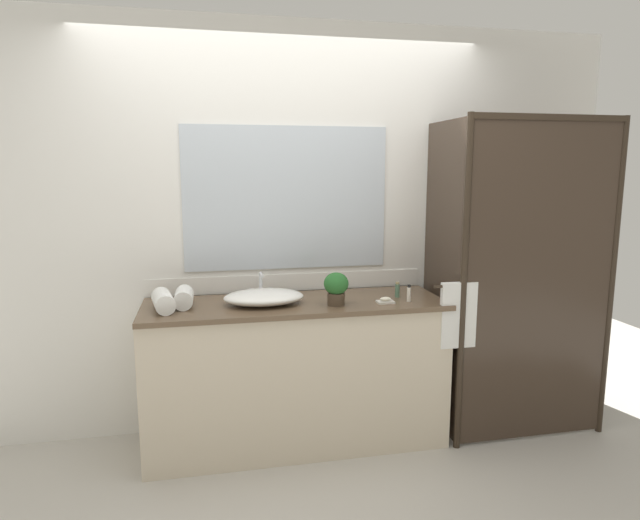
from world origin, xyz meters
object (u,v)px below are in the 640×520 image
(faucet, at_px, (261,290))
(sink_basin, at_px, (264,297))
(soap_dish, at_px, (385,301))
(rolled_towel_near_edge, at_px, (163,301))
(rolled_towel_middle, at_px, (184,297))
(amenity_bottle_shampoo, at_px, (397,290))
(potted_plant, at_px, (336,287))
(amenity_bottle_conditioner, at_px, (409,294))

(faucet, bearing_deg, sink_basin, -90.00)
(soap_dish, bearing_deg, rolled_towel_near_edge, 175.97)
(rolled_towel_middle, bearing_deg, amenity_bottle_shampoo, -1.37)
(sink_basin, bearing_deg, potted_plant, -14.47)
(faucet, height_order, rolled_towel_near_edge, faucet)
(amenity_bottle_conditioner, xyz_separation_m, rolled_towel_middle, (-1.32, 0.15, 0.01))
(potted_plant, height_order, amenity_bottle_shampoo, potted_plant)
(soap_dish, bearing_deg, potted_plant, 177.57)
(soap_dish, distance_m, amenity_bottle_conditioner, 0.15)
(amenity_bottle_conditioner, bearing_deg, rolled_towel_middle, 173.33)
(sink_basin, height_order, amenity_bottle_shampoo, amenity_bottle_shampoo)
(sink_basin, xyz_separation_m, faucet, (0.00, 0.17, 0.01))
(faucet, height_order, rolled_towel_middle, faucet)
(potted_plant, bearing_deg, faucet, 146.20)
(potted_plant, xyz_separation_m, rolled_towel_near_edge, (-0.98, 0.08, -0.05))
(sink_basin, xyz_separation_m, rolled_towel_near_edge, (-0.57, -0.03, 0.01))
(amenity_bottle_shampoo, height_order, rolled_towel_near_edge, rolled_towel_near_edge)
(faucet, relative_size, amenity_bottle_conditioner, 1.64)
(faucet, height_order, soap_dish, faucet)
(sink_basin, relative_size, rolled_towel_middle, 2.17)
(sink_basin, distance_m, soap_dish, 0.72)
(potted_plant, relative_size, amenity_bottle_conditioner, 1.87)
(faucet, bearing_deg, amenity_bottle_conditioner, -18.41)
(potted_plant, height_order, soap_dish, potted_plant)
(amenity_bottle_conditioner, bearing_deg, amenity_bottle_shampoo, 102.94)
(faucet, height_order, potted_plant, potted_plant)
(amenity_bottle_shampoo, xyz_separation_m, rolled_towel_near_edge, (-1.40, -0.04, 0.01))
(amenity_bottle_shampoo, distance_m, rolled_towel_near_edge, 1.40)
(amenity_bottle_shampoo, bearing_deg, sink_basin, -179.55)
(sink_basin, bearing_deg, rolled_towel_near_edge, -177.10)
(faucet, height_order, amenity_bottle_shampoo, faucet)
(amenity_bottle_conditioner, bearing_deg, faucet, 161.59)
(sink_basin, relative_size, amenity_bottle_shampoo, 4.94)
(sink_basin, distance_m, amenity_bottle_conditioner, 0.87)
(potted_plant, bearing_deg, rolled_towel_middle, 170.62)
(potted_plant, height_order, rolled_towel_near_edge, potted_plant)
(soap_dish, height_order, rolled_towel_near_edge, rolled_towel_near_edge)
(amenity_bottle_shampoo, distance_m, amenity_bottle_conditioner, 0.13)
(amenity_bottle_shampoo, bearing_deg, soap_dish, -133.73)
(soap_dish, bearing_deg, amenity_bottle_shampoo, 46.27)
(faucet, distance_m, potted_plant, 0.50)
(potted_plant, relative_size, amenity_bottle_shampoo, 2.03)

